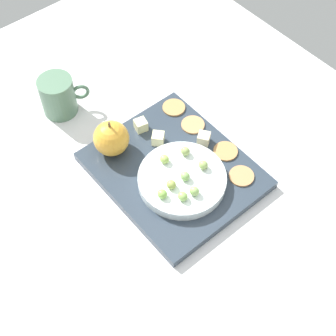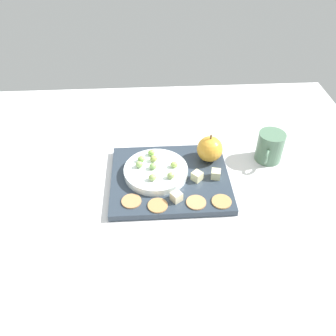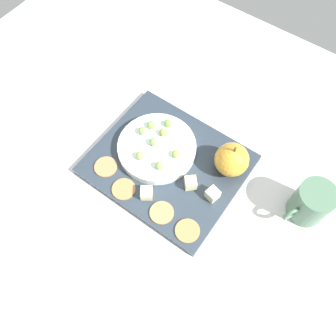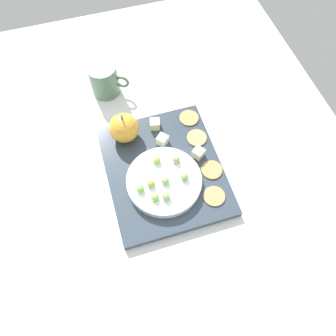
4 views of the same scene
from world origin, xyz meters
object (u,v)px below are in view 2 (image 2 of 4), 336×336
Objects in this scene: cheese_cube_1 at (176,197)px; cracker_0 at (131,201)px; serving_dish at (156,171)px; cracker_1 at (158,205)px; grape_6 at (154,159)px; cracker_3 at (196,202)px; grape_2 at (171,175)px; cheese_cube_0 at (216,174)px; grape_5 at (151,153)px; grape_4 at (141,159)px; grape_1 at (139,164)px; grape_3 at (152,177)px; cup at (270,147)px; cracker_2 at (222,202)px; grape_7 at (153,166)px; apple_whole at (210,149)px; platter at (170,179)px; cheese_cube_2 at (197,176)px; grape_0 at (174,165)px.

cheese_cube_1 is 0.49× the size of cracker_0.
serving_dish is 11.96cm from cracker_1.
cracker_1 is 2.53× the size of grape_6.
grape_2 is at bearing -51.46° from cracker_3.
grape_5 is (17.12, -8.21, 1.70)cm from cheese_cube_0.
cracker_0 is 14.85cm from grape_6.
grape_2 is at bearing 115.81° from grape_5.
serving_dish is 3.47× the size of cracker_0.
grape_5 is (-5.55, -15.94, 2.72)cm from cracker_0.
cracker_0 is at bearing 18.84° from cheese_cube_0.
grape_4 is (7.73, -7.35, -0.06)cm from grape_2.
cheese_cube_1 is 1.23× the size of grape_1.
grape_2 is 1.00× the size of grape_3.
grape_2 is at bearing -80.48° from cheese_cube_1.
cheese_cube_1 reaches higher than serving_dish.
grape_2 is at bearing -150.06° from cracker_0.
cracker_1 is at bearing 30.82° from cheese_cube_0.
grape_6 is at bearing 6.42° from cup.
cracker_2 is 2.53× the size of grape_5.
cheese_cube_0 is 12.55cm from grape_2.
grape_4 is 3.42cm from grape_6.
grape_6 is at bearing -81.30° from serving_dish.
cheese_cube_0 is at bearing 172.40° from grape_7.
apple_whole is at bearing -160.65° from grape_7.
grape_5 is (-2.90, -2.62, -0.00)cm from grape_4.
grape_1 is at bearing -13.30° from platter.
serving_dish is 16.28cm from cheese_cube_0.
cracker_1 is 0.49× the size of cup.
grape_3 is (11.97, 1.72, 1.76)cm from cheese_cube_2.
apple_whole is at bearing -150.04° from platter.
serving_dish is 8.76× the size of grape_4.
grape_1 is at bearing -49.72° from cheese_cube_1.
grape_6 is at bearing -55.23° from cracker_3.
grape_3 is 1.00× the size of grape_7.
grape_5 is at bearing -25.62° from cheese_cube_0.
cup is (-34.08, -7.10, -0.42)cm from grape_7.
grape_0 reaches higher than cheese_cube_2.
cracker_1 is 2.53× the size of grape_5.
apple_whole is 19.56cm from grape_4.
apple_whole reaches higher than cheese_cube_1.
platter is 9.34cm from grape_5.
grape_0 is 6.20cm from grape_6.
serving_dish is 15.06cm from cracker_3.
grape_2 is 8.47cm from grape_6.
cracker_0 is 1.00× the size of cracker_1.
grape_0 is (-11.56, -10.41, 2.72)cm from cracker_0.
grape_5 is at bearing -137.99° from grape_4.
grape_2 is (11.68, 9.71, -0.69)cm from apple_whole.
grape_5 is 34.37cm from cup.
cracker_3 is (-16.27, 1.42, 0.00)cm from cracker_0.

